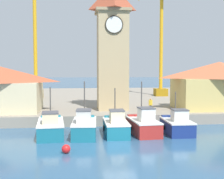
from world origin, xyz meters
TOP-DOWN VIEW (x-y plane):
  - ground_plane at (0.00, 0.00)m, footprint 300.00×300.00m
  - quay_wharf at (0.00, 27.18)m, footprint 120.00×40.00m
  - fishing_boat_far_left at (-5.51, 3.38)m, footprint 2.56×5.39m
  - fishing_boat_left_outer at (-2.66, 3.09)m, footprint 2.26×4.99m
  - fishing_boat_left_inner at (0.03, 3.24)m, footprint 2.06×4.67m
  - fishing_boat_mid_left at (2.48, 3.36)m, footprint 2.49×4.81m
  - fishing_boat_center at (5.45, 3.23)m, footprint 2.26×4.12m
  - clock_tower at (0.66, 11.90)m, footprint 3.81×3.81m
  - warehouse_right at (12.94, 11.25)m, footprint 10.24×6.14m
  - port_crane_near at (10.26, 27.28)m, footprint 4.14×7.18m
  - port_crane_far at (-9.62, 25.80)m, footprint 4.64×7.99m
  - mooring_buoy at (-3.98, -2.06)m, footprint 0.61×0.61m
  - dock_worker_near_tower at (4.24, 8.29)m, footprint 0.34×0.22m

SIDE VIEW (x-z plane):
  - ground_plane at x=0.00m, z-range 0.00..0.00m
  - mooring_buoy at x=-3.98m, z-range 0.00..0.61m
  - quay_wharf at x=0.00m, z-range 0.00..1.06m
  - fishing_boat_far_left at x=-5.51m, z-range -1.28..2.84m
  - fishing_boat_center at x=5.45m, z-range -1.05..2.60m
  - fishing_boat_left_inner at x=0.03m, z-range -1.22..2.79m
  - fishing_boat_left_outer at x=-2.66m, z-range -1.49..3.14m
  - fishing_boat_mid_left at x=2.48m, z-range -1.45..3.11m
  - dock_worker_near_tower at x=4.24m, z-range 1.09..2.71m
  - warehouse_right at x=12.94m, z-range 1.12..6.51m
  - clock_tower at x=0.66m, z-range 0.64..16.24m
  - port_crane_near at x=10.26m, z-range -1.15..18.34m
  - port_crane_far at x=-9.62m, z-range -1.55..19.49m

